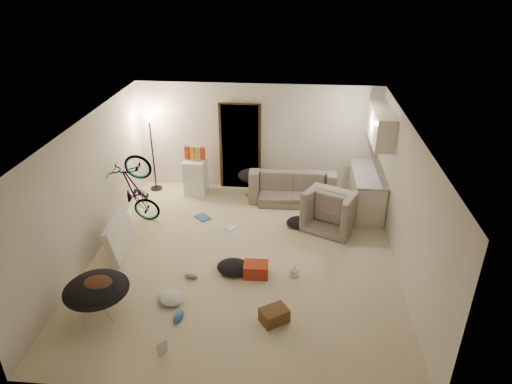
# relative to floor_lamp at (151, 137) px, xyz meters

# --- Properties ---
(floor) EXTENTS (5.50, 6.00, 0.02)m
(floor) POSITION_rel_floor_lamp_xyz_m (2.40, -2.65, -1.32)
(floor) COLOR beige
(floor) RESTS_ON ground
(ceiling) EXTENTS (5.50, 6.00, 0.02)m
(ceiling) POSITION_rel_floor_lamp_xyz_m (2.40, -2.65, 1.20)
(ceiling) COLOR white
(ceiling) RESTS_ON wall_back
(wall_back) EXTENTS (5.50, 0.02, 2.50)m
(wall_back) POSITION_rel_floor_lamp_xyz_m (2.40, 0.36, -0.06)
(wall_back) COLOR beige
(wall_back) RESTS_ON floor
(wall_front) EXTENTS (5.50, 0.02, 2.50)m
(wall_front) POSITION_rel_floor_lamp_xyz_m (2.40, -5.66, -0.06)
(wall_front) COLOR beige
(wall_front) RESTS_ON floor
(wall_left) EXTENTS (0.02, 6.00, 2.50)m
(wall_left) POSITION_rel_floor_lamp_xyz_m (-0.36, -2.65, -0.06)
(wall_left) COLOR beige
(wall_left) RESTS_ON floor
(wall_right) EXTENTS (0.02, 6.00, 2.50)m
(wall_right) POSITION_rel_floor_lamp_xyz_m (5.16, -2.65, -0.06)
(wall_right) COLOR beige
(wall_right) RESTS_ON floor
(doorway) EXTENTS (0.85, 0.10, 2.04)m
(doorway) POSITION_rel_floor_lamp_xyz_m (2.00, 0.32, -0.29)
(doorway) COLOR black
(doorway) RESTS_ON floor
(door_trim) EXTENTS (0.97, 0.04, 2.10)m
(door_trim) POSITION_rel_floor_lamp_xyz_m (2.00, 0.29, -0.29)
(door_trim) COLOR #352512
(door_trim) RESTS_ON floor
(floor_lamp) EXTENTS (0.28, 0.28, 1.81)m
(floor_lamp) POSITION_rel_floor_lamp_xyz_m (0.00, 0.00, 0.00)
(floor_lamp) COLOR black
(floor_lamp) RESTS_ON floor
(kitchen_counter) EXTENTS (0.60, 1.50, 0.88)m
(kitchen_counter) POSITION_rel_floor_lamp_xyz_m (4.83, -0.65, -0.87)
(kitchen_counter) COLOR beige
(kitchen_counter) RESTS_ON floor
(counter_top) EXTENTS (0.64, 1.54, 0.04)m
(counter_top) POSITION_rel_floor_lamp_xyz_m (4.83, -0.65, -0.41)
(counter_top) COLOR gray
(counter_top) RESTS_ON kitchen_counter
(kitchen_uppers) EXTENTS (0.38, 1.40, 0.65)m
(kitchen_uppers) POSITION_rel_floor_lamp_xyz_m (4.96, -0.65, 0.64)
(kitchen_uppers) COLOR beige
(kitchen_uppers) RESTS_ON wall_right
(sofa) EXTENTS (1.93, 0.78, 0.56)m
(sofa) POSITION_rel_floor_lamp_xyz_m (3.24, -0.20, -1.03)
(sofa) COLOR #39403A
(sofa) RESTS_ON floor
(armchair) EXTENTS (1.26, 1.21, 0.64)m
(armchair) POSITION_rel_floor_lamp_xyz_m (4.13, -1.26, -0.99)
(armchair) COLOR #39403A
(armchair) RESTS_ON floor
(bicycle) EXTENTS (1.63, 0.76, 0.93)m
(bicycle) POSITION_rel_floor_lamp_xyz_m (0.10, -1.55, -0.89)
(bicycle) COLOR black
(bicycle) RESTS_ON floor
(book_asset) EXTENTS (0.27, 0.26, 0.02)m
(book_asset) POSITION_rel_floor_lamp_xyz_m (1.50, -5.08, -1.30)
(book_asset) COLOR #A02E18
(book_asset) RESTS_ON floor
(mini_fridge) EXTENTS (0.51, 0.51, 0.82)m
(mini_fridge) POSITION_rel_floor_lamp_xyz_m (1.00, -0.10, -0.89)
(mini_fridge) COLOR white
(mini_fridge) RESTS_ON floor
(snack_box_0) EXTENTS (0.11, 0.09, 0.30)m
(snack_box_0) POSITION_rel_floor_lamp_xyz_m (0.83, -0.10, -0.31)
(snack_box_0) COLOR #A02E18
(snack_box_0) RESTS_ON mini_fridge
(snack_box_1) EXTENTS (0.11, 0.09, 0.30)m
(snack_box_1) POSITION_rel_floor_lamp_xyz_m (0.95, -0.10, -0.31)
(snack_box_1) COLOR orange
(snack_box_1) RESTS_ON mini_fridge
(snack_box_2) EXTENTS (0.11, 0.09, 0.30)m
(snack_box_2) POSITION_rel_floor_lamp_xyz_m (1.07, -0.10, -0.31)
(snack_box_2) COLOR gold
(snack_box_2) RESTS_ON mini_fridge
(snack_box_3) EXTENTS (0.11, 0.09, 0.30)m
(snack_box_3) POSITION_rel_floor_lamp_xyz_m (1.19, -0.10, -0.31)
(snack_box_3) COLOR #A02E18
(snack_box_3) RESTS_ON mini_fridge
(saucer_chair) EXTENTS (0.98, 0.98, 0.69)m
(saucer_chair) POSITION_rel_floor_lamp_xyz_m (0.39, -4.34, -0.90)
(saucer_chair) COLOR silver
(saucer_chair) RESTS_ON floor
(hoodie) EXTENTS (0.53, 0.46, 0.22)m
(hoodie) POSITION_rel_floor_lamp_xyz_m (0.44, -4.37, -0.69)
(hoodie) COLOR #4E2C1A
(hoodie) RESTS_ON saucer_chair
(sofa_drape) EXTENTS (0.58, 0.49, 0.28)m
(sofa_drape) POSITION_rel_floor_lamp_xyz_m (2.29, -0.20, -0.77)
(sofa_drape) COLOR black
(sofa_drape) RESTS_ON sofa
(tv_box) EXTENTS (0.33, 1.08, 0.71)m
(tv_box) POSITION_rel_floor_lamp_xyz_m (0.10, -2.65, -0.96)
(tv_box) COLOR silver
(tv_box) RESTS_ON floor
(drink_case_a) EXTENTS (0.49, 0.46, 0.23)m
(drink_case_a) POSITION_rel_floor_lamp_xyz_m (3.05, -4.23, -1.19)
(drink_case_a) COLOR brown
(drink_case_a) RESTS_ON floor
(drink_case_b) EXTENTS (0.43, 0.33, 0.24)m
(drink_case_b) POSITION_rel_floor_lamp_xyz_m (2.68, -3.13, -1.18)
(drink_case_b) COLOR #A02E18
(drink_case_b) RESTS_ON floor
(juicer) EXTENTS (0.16, 0.16, 0.22)m
(juicer) POSITION_rel_floor_lamp_xyz_m (3.34, -3.09, -1.22)
(juicer) COLOR silver
(juicer) RESTS_ON floor
(newspaper) EXTENTS (0.59, 0.62, 0.01)m
(newspaper) POSITION_rel_floor_lamp_xyz_m (1.91, -1.86, -1.30)
(newspaper) COLOR beige
(newspaper) RESTS_ON floor
(book_blue) EXTENTS (0.38, 0.38, 0.03)m
(book_blue) POSITION_rel_floor_lamp_xyz_m (1.37, -1.27, -1.29)
(book_blue) COLOR #3060B0
(book_blue) RESTS_ON floor
(book_white) EXTENTS (0.28, 0.30, 0.02)m
(book_white) POSITION_rel_floor_lamp_xyz_m (2.03, -1.61, -1.30)
(book_white) COLOR silver
(book_white) RESTS_ON floor
(shoe_1) EXTENTS (0.27, 0.20, 0.09)m
(shoe_1) POSITION_rel_floor_lamp_xyz_m (2.28, -0.26, -1.26)
(shoe_1) COLOR slate
(shoe_1) RESTS_ON floor
(shoe_2) EXTENTS (0.17, 0.32, 0.11)m
(shoe_2) POSITION_rel_floor_lamp_xyz_m (1.60, -4.32, -1.25)
(shoe_2) COLOR #3060B0
(shoe_2) RESTS_ON floor
(shoe_3) EXTENTS (0.26, 0.14, 0.09)m
(shoe_3) POSITION_rel_floor_lamp_xyz_m (1.57, -3.33, -1.26)
(shoe_3) COLOR slate
(shoe_3) RESTS_ON floor
(clothes_lump_a) EXTENTS (0.60, 0.52, 0.19)m
(clothes_lump_a) POSITION_rel_floor_lamp_xyz_m (2.27, -3.06, -1.21)
(clothes_lump_a) COLOR black
(clothes_lump_a) RESTS_ON floor
(clothes_lump_b) EXTENTS (0.65, 0.64, 0.15)m
(clothes_lump_b) POSITION_rel_floor_lamp_xyz_m (3.39, -1.38, -1.23)
(clothes_lump_b) COLOR black
(clothes_lump_b) RESTS_ON floor
(clothes_lump_c) EXTENTS (0.59, 0.58, 0.14)m
(clothes_lump_c) POSITION_rel_floor_lamp_xyz_m (1.38, -3.92, -1.24)
(clothes_lump_c) COLOR silver
(clothes_lump_c) RESTS_ON floor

